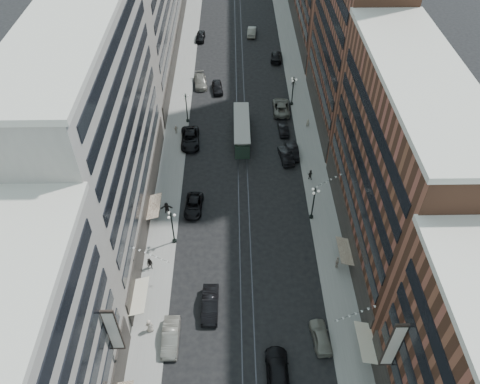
{
  "coord_description": "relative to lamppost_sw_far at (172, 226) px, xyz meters",
  "views": [
    {
      "loc": [
        -1.31,
        -11.76,
        47.08
      ],
      "look_at": [
        -0.58,
        32.15,
        5.0
      ],
      "focal_mm": 35.0,
      "sensor_mm": 36.0,
      "label": 1
    }
  ],
  "objects": [
    {
      "name": "building_west_mid",
      "position": [
        -7.8,
        5.0,
        10.9
      ],
      "size": [
        8.0,
        36.0,
        28.0
      ],
      "primitive_type": "cube",
      "color": "gray",
      "rests_on": "ground"
    },
    {
      "name": "ground",
      "position": [
        9.2,
        32.0,
        -3.1
      ],
      "size": [
        220.0,
        220.0,
        0.0
      ],
      "primitive_type": "plane",
      "color": "black",
      "rests_on": "ground"
    },
    {
      "name": "pedestrian_4",
      "position": [
        20.44,
        -4.41,
        -2.03
      ],
      "size": [
        0.83,
        1.17,
        1.83
      ],
      "primitive_type": "imported",
      "rotation": [
        0.0,
        0.0,
        1.21
      ],
      "color": "#BFAF9E",
      "rests_on": "sidewalk_east"
    },
    {
      "name": "pedestrian_7",
      "position": [
        19.17,
        11.93,
        -2.12
      ],
      "size": [
        0.91,
        0.72,
        1.66
      ],
      "primitive_type": "imported",
      "rotation": [
        0.0,
        0.0,
        2.75
      ],
      "color": "black",
      "rests_on": "sidewalk_east"
    },
    {
      "name": "car_12",
      "position": [
        16.84,
        48.7,
        -2.33
      ],
      "size": [
        2.77,
        5.51,
        1.53
      ],
      "primitive_type": "imported",
      "rotation": [
        0.0,
        0.0,
        3.02
      ],
      "color": "black",
      "rests_on": "ground"
    },
    {
      "name": "pedestrian_8",
      "position": [
        20.42,
        25.16,
        -2.19
      ],
      "size": [
        0.58,
        0.4,
        1.52
      ],
      "primitive_type": "imported",
      "rotation": [
        0.0,
        0.0,
        3.21
      ],
      "color": "#B3AB94",
      "rests_on": "sidewalk_east"
    },
    {
      "name": "sidewalk_east",
      "position": [
        20.2,
        42.0,
        -3.02
      ],
      "size": [
        4.0,
        180.0,
        0.15
      ],
      "primitive_type": "cube",
      "color": "gray",
      "rests_on": "ground"
    },
    {
      "name": "car_7",
      "position": [
        0.8,
        21.12,
        -2.21
      ],
      "size": [
        3.27,
        6.5,
        1.77
      ],
      "primitive_type": "imported",
      "rotation": [
        0.0,
        0.0,
        0.05
      ],
      "color": "black",
      "rests_on": "ground"
    },
    {
      "name": "car_11",
      "position": [
        16.34,
        30.12,
        -2.24
      ],
      "size": [
        3.04,
        6.27,
        1.72
      ],
      "primitive_type": "imported",
      "rotation": [
        0.0,
        0.0,
        3.11
      ],
      "color": "#656459",
      "rests_on": "ground"
    },
    {
      "name": "pedestrian_2",
      "position": [
        -2.6,
        -4.29,
        -2.05
      ],
      "size": [
        0.97,
        0.72,
        1.79
      ],
      "primitive_type": "imported",
      "rotation": [
        0.0,
        0.0,
        -0.31
      ],
      "color": "black",
      "rests_on": "sidewalk_west"
    },
    {
      "name": "car_6",
      "position": [
        12.08,
        -18.05,
        -2.24
      ],
      "size": [
        2.42,
        5.88,
        1.7
      ],
      "primitive_type": "imported",
      "rotation": [
        0.0,
        0.0,
        3.15
      ],
      "color": "black",
      "rests_on": "ground"
    },
    {
      "name": "streetcar",
      "position": [
        9.2,
        22.42,
        -1.64
      ],
      "size": [
        2.53,
        11.43,
        3.16
      ],
      "color": "#203226",
      "rests_on": "ground"
    },
    {
      "name": "car_5",
      "position": [
        4.96,
        -10.06,
        -2.23
      ],
      "size": [
        1.91,
        5.31,
        1.74
      ],
      "primitive_type": "imported",
      "rotation": [
        0.0,
        0.0,
        -0.01
      ],
      "color": "black",
      "rests_on": "ground"
    },
    {
      "name": "car_9",
      "position": [
        0.8,
        58.07,
        -2.29
      ],
      "size": [
        2.18,
        4.86,
        1.62
      ],
      "primitive_type": "imported",
      "rotation": [
        0.0,
        0.0,
        -0.06
      ],
      "color": "black",
      "rests_on": "ground"
    },
    {
      "name": "car_extra_0",
      "position": [
        17.09,
        17.95,
        -2.26
      ],
      "size": [
        1.86,
        5.1,
        1.67
      ],
      "primitive_type": "imported",
      "rotation": [
        0.0,
        0.0,
        3.16
      ],
      "color": "black",
      "rests_on": "ground"
    },
    {
      "name": "lamppost_sw_far",
      "position": [
        0.0,
        0.0,
        0.0
      ],
      "size": [
        1.03,
        1.14,
        5.52
      ],
      "color": "black",
      "rests_on": "sidewalk_west"
    },
    {
      "name": "car_13",
      "position": [
        4.93,
        36.93,
        -2.3
      ],
      "size": [
        2.37,
        4.83,
        1.59
      ],
      "primitive_type": "imported",
      "rotation": [
        0.0,
        0.0,
        0.11
      ],
      "color": "black",
      "rests_on": "ground"
    },
    {
      "name": "car_14",
      "position": [
        12.19,
        60.25,
        -2.24
      ],
      "size": [
        2.3,
        5.32,
        1.7
      ],
      "primitive_type": "imported",
      "rotation": [
        0.0,
        0.0,
        3.04
      ],
      "color": "slate",
      "rests_on": "ground"
    },
    {
      "name": "lamppost_sw_mid",
      "position": [
        0.0,
        27.0,
        0.0
      ],
      "size": [
        1.03,
        1.14,
        5.52
      ],
      "color": "black",
      "rests_on": "sidewalk_west"
    },
    {
      "name": "car_1",
      "position": [
        0.8,
        -14.04,
        -2.27
      ],
      "size": [
        1.75,
        5.0,
        1.65
      ],
      "primitive_type": "imported",
      "rotation": [
        0.0,
        0.0,
        -0.0
      ],
      "color": "slate",
      "rests_on": "ground"
    },
    {
      "name": "pedestrian_1",
      "position": [
        -1.58,
        -12.81,
        -1.98
      ],
      "size": [
        0.98,
        0.57,
        1.94
      ],
      "primitive_type": "imported",
      "rotation": [
        0.0,
        0.0,
        3.2
      ],
      "color": "#B9AA99",
      "rests_on": "sidewalk_west"
    },
    {
      "name": "rail_east",
      "position": [
        9.9,
        42.0,
        -3.09
      ],
      "size": [
        0.12,
        180.0,
        0.02
      ],
      "primitive_type": "cube",
      "color": "#2D2D33",
      "rests_on": "ground"
    },
    {
      "name": "pedestrian_extra_0",
      "position": [
        -3.04,
        5.79,
        -2.13
      ],
      "size": [
        0.91,
        0.74,
        1.64
      ],
      "primitive_type": "imported",
      "rotation": [
        0.0,
        0.0,
        0.44
      ],
      "color": "black",
      "rests_on": "sidewalk_west"
    },
    {
      "name": "lamppost_se_far",
      "position": [
        18.4,
        4.0,
        0.0
      ],
      "size": [
        1.03,
        1.14,
        5.52
      ],
      "color": "black",
      "rests_on": "sidewalk_east"
    },
    {
      "name": "car_8",
      "position": [
        1.66,
        39.13,
        -2.28
      ],
      "size": [
        2.95,
        5.85,
        1.63
      ],
      "primitive_type": "imported",
      "rotation": [
        0.0,
        0.0,
        0.12
      ],
      "color": "slate",
      "rests_on": "ground"
    },
    {
      "name": "pedestrian_5",
      "position": [
        -1.47,
        5.31,
        -2.04
      ],
      "size": [
        1.7,
        0.6,
        1.8
      ],
      "primitive_type": "imported",
      "rotation": [
        0.0,
        0.0,
        0.07
      ],
      "color": "black",
      "rests_on": "sidewalk_west"
    },
    {
      "name": "sidewalk_west",
      "position": [
        -1.8,
        42.0,
        -3.02
      ],
      "size": [
        4.0,
        180.0,
        0.15
      ],
      "primitive_type": "cube",
      "color": "gray",
      "rests_on": "ground"
    },
    {
      "name": "building_east_mid",
      "position": [
        26.2,
        -0.0,
        8.9
      ],
      "size": [
        8.0,
        30.0,
        24.0
      ],
      "primitive_type": "cube",
      "color": "brown",
      "rests_on": "ground"
    },
    {
      "name": "rail_west",
      "position": [
        8.5,
        42.0,
        -3.09
      ],
      "size": [
        0.12,
        180.0,
        0.02
      ],
      "primitive_type": "cube",
      "color": "#2D2D33",
      "rests_on": "ground"
    },
    {
      "name": "car_4",
      "position": [
        17.07,
        -14.23,
        -2.32
      ],
      "size": [
        2.25,
        4.69,
        1.55
      ],
      "primitive_type": "imported",
      "rotation": [
        0.0,
        0.0,
        3.24
      ],
      "color": "slate",
      "rests_on": "ground"
    },
    {
      "name": "lamppost_se_mid",
      "position": [
        18.4,
        32.0,
        0.0
      ],
      "size": [
        1.03,
        1.14,
        5.52
      ],
      "color": "black",
      "rests_on": "sidewalk_east"
    },
    {
      "name": "car_10",
      "position": [
        16.0,
        16.69,
        -2.28
      ],
      "size": [
        2.38,
        5.13,
        1.63
      ],
      "primitive_type": "imported",
      "rotation": [
        0.0,
        0.0,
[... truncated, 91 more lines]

